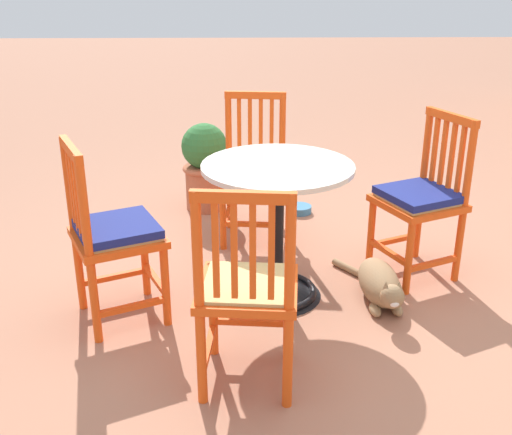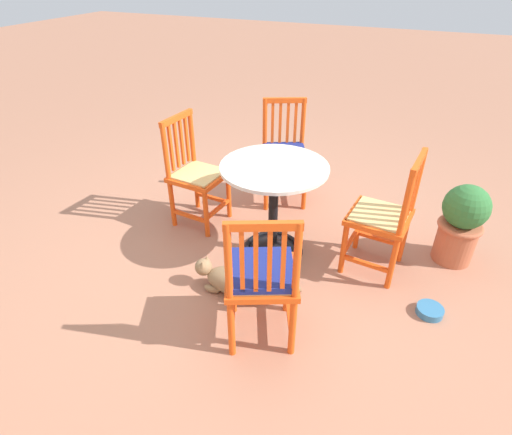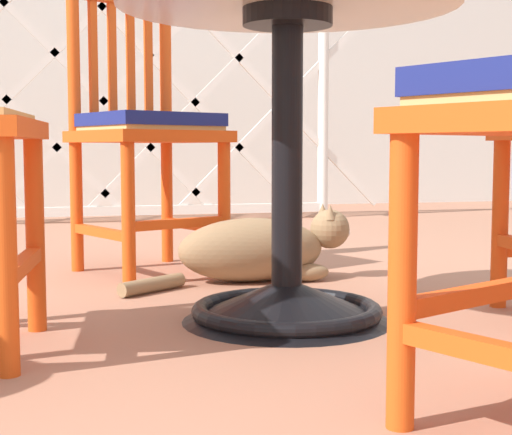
# 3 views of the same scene
# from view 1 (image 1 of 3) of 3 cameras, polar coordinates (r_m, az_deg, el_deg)

# --- Properties ---
(ground_plane) EXTENTS (24.00, 24.00, 0.00)m
(ground_plane) POSITION_cam_1_polar(r_m,az_deg,el_deg) (3.34, 2.77, -7.45)
(ground_plane) COLOR #A36B51
(cafe_table) EXTENTS (0.76, 0.76, 0.73)m
(cafe_table) POSITION_cam_1_polar(r_m,az_deg,el_deg) (3.25, 1.89, -2.66)
(cafe_table) COLOR black
(cafe_table) RESTS_ON ground_plane
(orange_chair_at_corner) EXTENTS (0.53, 0.53, 0.91)m
(orange_chair_at_corner) POSITION_cam_1_polar(r_m,az_deg,el_deg) (3.54, 14.79, 1.56)
(orange_chair_at_corner) COLOR #E04C14
(orange_chair_at_corner) RESTS_ON ground_plane
(orange_chair_near_fence) EXTENTS (0.44, 0.44, 0.91)m
(orange_chair_near_fence) POSITION_cam_1_polar(r_m,az_deg,el_deg) (3.91, -0.23, 4.09)
(orange_chair_near_fence) COLOR #E04C14
(orange_chair_near_fence) RESTS_ON ground_plane
(orange_chair_by_planter) EXTENTS (0.53, 0.53, 0.91)m
(orange_chair_by_planter) POSITION_cam_1_polar(r_m,az_deg,el_deg) (3.06, -12.87, -1.59)
(orange_chair_by_planter) COLOR #E04C14
(orange_chair_by_planter) RESTS_ON ground_plane
(orange_chair_tucked_in) EXTENTS (0.44, 0.44, 0.91)m
(orange_chair_tucked_in) POSITION_cam_1_polar(r_m,az_deg,el_deg) (2.52, -0.81, -6.76)
(orange_chair_tucked_in) COLOR #E04C14
(orange_chair_tucked_in) RESTS_ON ground_plane
(tabby_cat) EXTENTS (0.72, 0.30, 0.23)m
(tabby_cat) POSITION_cam_1_polar(r_m,az_deg,el_deg) (3.34, 11.24, -6.08)
(tabby_cat) COLOR #8E704C
(tabby_cat) RESTS_ON ground_plane
(terracotta_planter) EXTENTS (0.32, 0.32, 0.62)m
(terracotta_planter) POSITION_cam_1_polar(r_m,az_deg,el_deg) (4.44, -4.68, 4.84)
(terracotta_planter) COLOR #B25B3D
(terracotta_planter) RESTS_ON ground_plane
(pet_water_bowl) EXTENTS (0.17, 0.17, 0.05)m
(pet_water_bowl) POSITION_cam_1_polar(r_m,az_deg,el_deg) (4.45, 3.97, 0.76)
(pet_water_bowl) COLOR teal
(pet_water_bowl) RESTS_ON ground_plane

